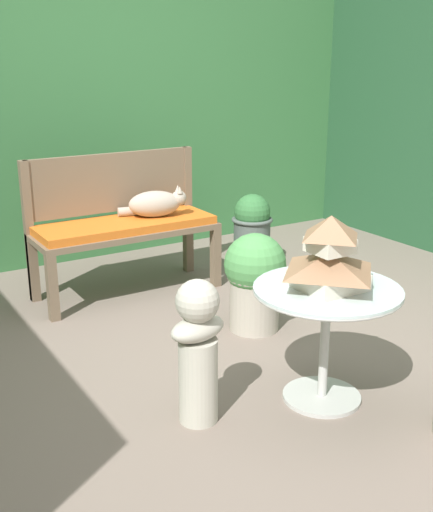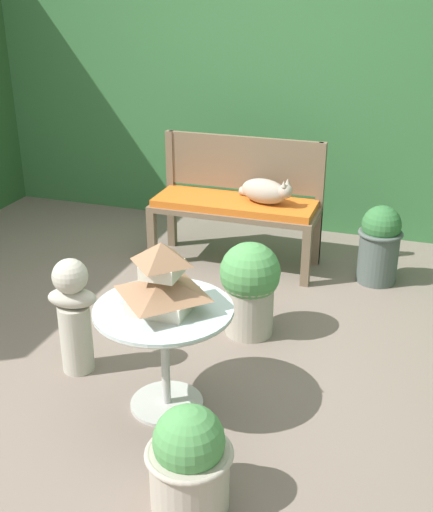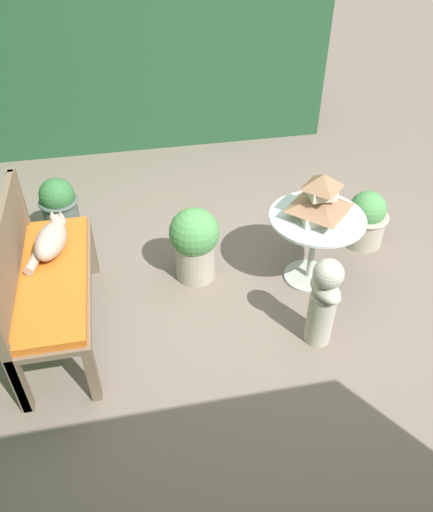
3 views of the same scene
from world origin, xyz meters
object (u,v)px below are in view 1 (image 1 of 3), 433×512
(cat, at_px, (156,204))
(potted_plant_table_near, at_px, (255,279))
(garden_bust, at_px, (198,348))
(patio_table, at_px, (326,312))
(potted_plant_bench_left, at_px, (252,229))
(pagoda_birdhouse, at_px, (329,258))
(garden_bench, at_px, (126,232))

(cat, xyz_separation_m, potted_plant_table_near, (0.16, -0.96, -0.28))
(cat, height_order, garden_bust, cat)
(cat, xyz_separation_m, patio_table, (-0.03, -1.80, -0.16))
(patio_table, bearing_deg, garden_bust, 165.81)
(patio_table, relative_size, potted_plant_bench_left, 1.20)
(pagoda_birdhouse, distance_m, garden_bust, 0.71)
(garden_bench, relative_size, potted_plant_table_near, 2.09)
(cat, height_order, pagoda_birdhouse, pagoda_birdhouse)
(cat, distance_m, garden_bust, 1.78)
(cat, height_order, patio_table, cat)
(patio_table, bearing_deg, pagoda_birdhouse, -90.00)
(cat, bearing_deg, pagoda_birdhouse, -76.48)
(potted_plant_bench_left, bearing_deg, patio_table, -115.23)
(cat, bearing_deg, patio_table, -76.48)
(patio_table, height_order, garden_bust, garden_bust)
(cat, bearing_deg, potted_plant_bench_left, 17.06)
(potted_plant_bench_left, bearing_deg, garden_bust, -130.92)
(potted_plant_table_near, height_order, potted_plant_bench_left, potted_plant_table_near)
(garden_bench, xyz_separation_m, pagoda_birdhouse, (0.20, -1.80, 0.27))
(pagoda_birdhouse, relative_size, garden_bust, 0.55)
(garden_bench, xyz_separation_m, potted_plant_bench_left, (1.06, 0.04, -0.14))
(cat, relative_size, potted_plant_table_near, 0.75)
(potted_plant_bench_left, bearing_deg, garden_bench, -178.03)
(potted_plant_table_near, bearing_deg, cat, 99.56)
(garden_bust, bearing_deg, potted_plant_bench_left, 39.78)
(potted_plant_table_near, bearing_deg, pagoda_birdhouse, -103.02)
(garden_bench, bearing_deg, potted_plant_table_near, -67.75)
(garden_bust, distance_m, potted_plant_bench_left, 2.23)
(garden_bench, xyz_separation_m, cat, (0.23, 0.00, 0.17))
(garden_bench, height_order, potted_plant_bench_left, potted_plant_bench_left)
(cat, height_order, potted_plant_bench_left, cat)
(garden_bench, bearing_deg, garden_bust, -103.66)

